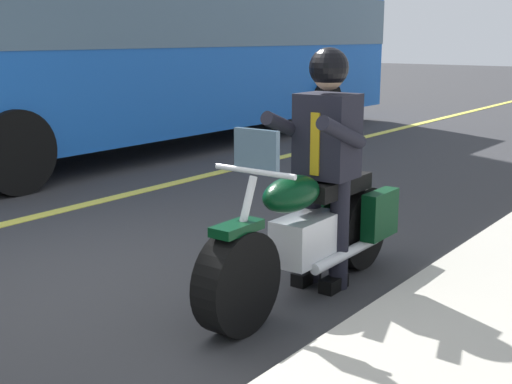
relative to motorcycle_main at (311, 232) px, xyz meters
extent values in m
plane|color=#333335|center=(0.91, -1.38, -0.45)|extent=(80.00, 80.00, 0.00)
cylinder|color=black|center=(0.85, 0.01, -0.12)|extent=(0.66, 0.21, 0.66)
cylinder|color=black|center=(-0.70, -0.01, -0.12)|extent=(0.66, 0.21, 0.66)
cube|color=silver|center=(0.05, 0.00, -0.03)|extent=(0.56, 0.29, 0.32)
ellipsoid|color=black|center=(0.25, 0.00, 0.33)|extent=(0.56, 0.29, 0.24)
cube|color=black|center=(-0.30, -0.01, 0.29)|extent=(0.70, 0.29, 0.12)
cube|color=black|center=(-0.66, 0.21, 0.03)|extent=(0.40, 0.13, 0.36)
cube|color=black|center=(-0.65, -0.23, 0.03)|extent=(0.40, 0.13, 0.36)
cylinder|color=silver|center=(0.83, 0.01, 0.15)|extent=(0.35, 0.05, 0.76)
cylinder|color=silver|center=(0.67, 0.01, 0.55)|extent=(0.04, 0.60, 0.04)
cube|color=black|center=(0.85, 0.01, 0.23)|extent=(0.36, 0.16, 0.06)
cylinder|color=silver|center=(-0.26, 0.15, -0.19)|extent=(0.90, 0.09, 0.08)
cube|color=slate|center=(0.65, 0.01, 0.67)|extent=(0.04, 0.32, 0.28)
cylinder|color=black|center=(-0.21, 0.11, -0.03)|extent=(0.14, 0.14, 0.84)
cube|color=black|center=(-0.15, 0.12, -0.40)|extent=(0.26, 0.11, 0.10)
cylinder|color=black|center=(-0.20, -0.13, -0.03)|extent=(0.14, 0.14, 0.84)
cube|color=black|center=(-0.14, -0.12, -0.40)|extent=(0.26, 0.11, 0.10)
cube|color=black|center=(-0.20, -0.01, 0.67)|extent=(0.33, 0.40, 0.60)
cube|color=#B28C14|center=(-0.04, 0.00, 0.63)|extent=(0.02, 0.07, 0.44)
cylinder|color=black|center=(-0.03, 0.22, 0.73)|extent=(0.55, 0.11, 0.28)
cylinder|color=black|center=(-0.02, -0.22, 0.73)|extent=(0.55, 0.11, 0.28)
sphere|color=tan|center=(-0.20, -0.01, 1.10)|extent=(0.22, 0.22, 0.22)
sphere|color=black|center=(-0.20, -0.01, 1.15)|extent=(0.28, 0.28, 0.28)
cube|color=blue|center=(-4.15, -5.64, 1.32)|extent=(11.00, 2.50, 2.85)
cube|color=slate|center=(-4.15, -5.64, 1.65)|extent=(11.04, 2.52, 0.90)
cylinder|color=black|center=(-0.55, -4.44, 0.05)|extent=(1.00, 0.30, 1.00)
cylinder|color=black|center=(-7.35, -4.44, 0.05)|extent=(1.00, 0.30, 1.00)
cylinder|color=black|center=(-7.35, -6.84, 0.05)|extent=(1.00, 0.30, 1.00)
cube|color=slate|center=(-8.47, -12.35, 1.55)|extent=(1.10, 0.06, 1.60)
camera|label=1|loc=(3.92, 2.48, 1.36)|focal=47.51mm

